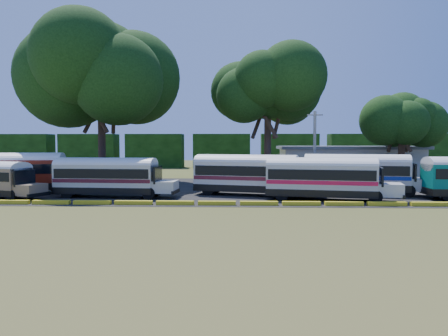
{
  "coord_description": "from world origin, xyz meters",
  "views": [
    {
      "loc": [
        3.08,
        -29.9,
        4.47
      ],
      "look_at": [
        1.84,
        6.0,
        2.38
      ],
      "focal_mm": 35.0,
      "sensor_mm": 36.0,
      "label": 1
    }
  ],
  "objects_px": {
    "bus_red": "(13,170)",
    "tree_west": "(101,70)",
    "bus_white_red": "(324,176)",
    "bus_cream_west": "(109,175)"
  },
  "relations": [
    {
      "from": "bus_red",
      "to": "bus_cream_west",
      "type": "height_order",
      "value": "bus_red"
    },
    {
      "from": "bus_cream_west",
      "to": "tree_west",
      "type": "relative_size",
      "value": 0.57
    },
    {
      "from": "bus_red",
      "to": "bus_cream_west",
      "type": "relative_size",
      "value": 1.12
    },
    {
      "from": "bus_cream_west",
      "to": "tree_west",
      "type": "xyz_separation_m",
      "value": [
        -4.32,
        11.94,
        10.39
      ]
    },
    {
      "from": "bus_red",
      "to": "bus_white_red",
      "type": "height_order",
      "value": "bus_red"
    },
    {
      "from": "bus_red",
      "to": "tree_west",
      "type": "xyz_separation_m",
      "value": [
        4.79,
        9.75,
        10.17
      ]
    },
    {
      "from": "bus_white_red",
      "to": "tree_west",
      "type": "distance_m",
      "value": 27.27
    },
    {
      "from": "bus_white_red",
      "to": "bus_cream_west",
      "type": "bearing_deg",
      "value": -173.12
    },
    {
      "from": "bus_red",
      "to": "bus_white_red",
      "type": "relative_size",
      "value": 1.08
    },
    {
      "from": "bus_red",
      "to": "tree_west",
      "type": "bearing_deg",
      "value": 53.2
    }
  ]
}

